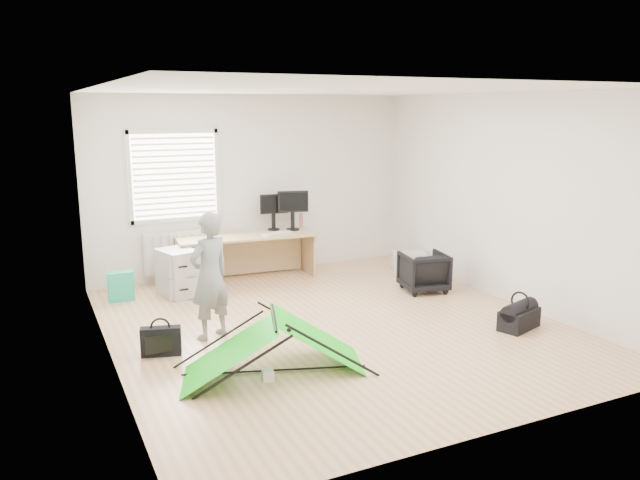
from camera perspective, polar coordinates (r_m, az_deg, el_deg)
name	(u,v)px	position (r m, az deg, el deg)	size (l,w,h in m)	color
ground	(335,325)	(7.40, 1.35, -7.80)	(5.50, 5.50, 0.00)	tan
back_wall	(254,185)	(9.56, -6.10, 5.00)	(5.00, 0.02, 2.70)	silver
window	(175,176)	(9.18, -13.15, 5.71)	(1.20, 0.06, 1.20)	silver
radiator	(179,252)	(9.32, -12.78, -1.04)	(1.00, 0.12, 0.60)	silver
desk	(247,258)	(9.23, -6.71, -1.64)	(2.00, 0.64, 0.68)	tan
filing_cabinet	(178,273)	(8.65, -12.85, -2.94)	(0.41, 0.55, 0.64)	#A3A6A8
monitor_left	(273,217)	(9.48, -4.28, 2.12)	(0.42, 0.09, 0.40)	black
monitor_right	(293,216)	(9.45, -2.52, 2.23)	(0.46, 0.10, 0.44)	black
keyboard	(277,233)	(9.20, -3.94, 0.61)	(0.47, 0.16, 0.02)	beige
thermos	(301,220)	(9.68, -1.75, 1.81)	(0.06, 0.06, 0.22)	#B36471
office_chair	(424,272)	(8.79, 9.45, -2.88)	(0.59, 0.60, 0.55)	black
person	(210,276)	(6.92, -10.06, -3.26)	(0.52, 0.34, 1.41)	gray
kite	(274,345)	(6.08, -4.19, -9.54)	(1.78, 0.78, 0.55)	#14D014
storage_crate	(409,262)	(9.87, 8.15, -1.96)	(0.52, 0.36, 0.29)	silver
tote_bag	(121,286)	(8.66, -17.73, -4.06)	(0.33, 0.14, 0.39)	#23A880
laptop_bag	(161,341)	(6.70, -14.33, -8.96)	(0.41, 0.12, 0.30)	black
white_box	(268,375)	(6.00, -4.79, -12.22)	(0.10, 0.10, 0.10)	silver
duffel_bag	(519,319)	(7.61, 17.73, -6.89)	(0.53, 0.27, 0.23)	black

